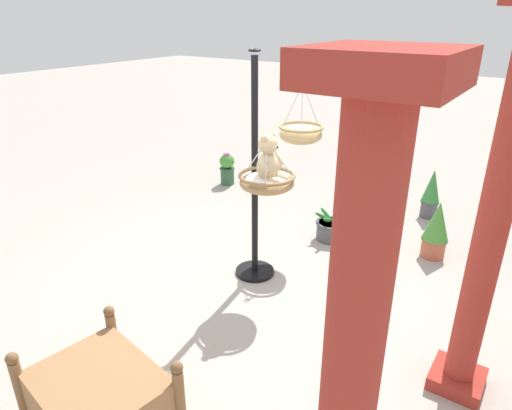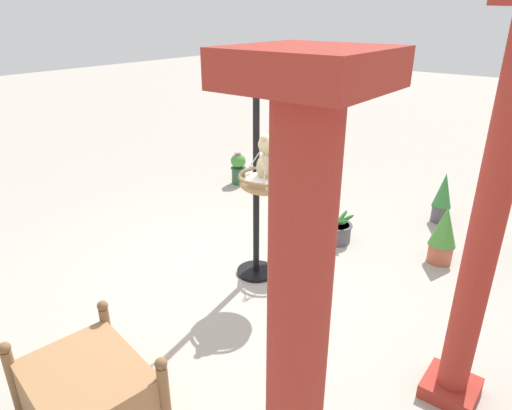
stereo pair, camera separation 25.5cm
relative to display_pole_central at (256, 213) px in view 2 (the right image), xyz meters
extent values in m
plane|color=#A8A093|center=(0.24, 0.09, -0.76)|extent=(40.00, 40.00, 0.00)
cylinder|color=black|center=(0.00, 0.00, 0.44)|extent=(0.07, 0.07, 2.40)
cylinder|color=black|center=(0.00, 0.00, -0.74)|extent=(0.44, 0.44, 0.04)
torus|color=black|center=(0.00, 0.00, 1.68)|extent=(0.12, 0.12, 0.02)
ellipsoid|color=#A37F51|center=(0.15, 0.25, 0.44)|extent=(0.55, 0.55, 0.17)
torus|color=olive|center=(0.15, 0.25, 0.52)|extent=(0.57, 0.57, 0.04)
ellipsoid|color=silver|center=(0.15, 0.25, 0.46)|extent=(0.48, 0.48, 0.14)
cylinder|color=#B7B7BC|center=(0.26, 0.31, 0.70)|extent=(0.23, 0.14, 0.36)
cylinder|color=#B7B7BC|center=(0.04, 0.31, 0.70)|extent=(0.23, 0.14, 0.36)
cylinder|color=#B7B7BC|center=(0.15, 0.12, 0.70)|extent=(0.01, 0.26, 0.36)
torus|color=#B7B7BC|center=(0.15, 0.25, 0.88)|extent=(0.06, 0.06, 0.01)
ellipsoid|color=#D1B789|center=(0.15, 0.26, 0.61)|extent=(0.25, 0.21, 0.29)
sphere|color=#D1B789|center=(0.15, 0.26, 0.84)|extent=(0.22, 0.22, 0.19)
ellipsoid|color=beige|center=(0.15, 0.33, 0.83)|extent=(0.09, 0.08, 0.06)
sphere|color=black|center=(0.15, 0.36, 0.83)|extent=(0.03, 0.03, 0.03)
sphere|color=#D1B789|center=(0.08, 0.26, 0.92)|extent=(0.07, 0.07, 0.07)
sphere|color=#D1B789|center=(0.22, 0.26, 0.92)|extent=(0.07, 0.07, 0.07)
ellipsoid|color=#D1B789|center=(0.02, 0.29, 0.65)|extent=(0.08, 0.14, 0.19)
ellipsoid|color=#D1B789|center=(0.28, 0.29, 0.65)|extent=(0.08, 0.14, 0.19)
ellipsoid|color=#D1B789|center=(0.08, 0.37, 0.51)|extent=(0.09, 0.17, 0.09)
ellipsoid|color=#D1B789|center=(0.22, 0.37, 0.51)|extent=(0.09, 0.17, 0.09)
ellipsoid|color=tan|center=(-0.92, 0.02, 0.67)|extent=(0.51, 0.51, 0.21)
torus|color=tan|center=(-0.92, 0.02, 0.77)|extent=(0.53, 0.53, 0.04)
ellipsoid|color=silver|center=(-0.92, 0.02, 0.69)|extent=(0.45, 0.45, 0.17)
cylinder|color=#B7B7BC|center=(-0.82, 0.08, 1.02)|extent=(0.22, 0.13, 0.51)
cylinder|color=#B7B7BC|center=(-1.02, 0.08, 1.02)|extent=(0.22, 0.13, 0.51)
cylinder|color=#B7B7BC|center=(-0.92, -0.09, 1.02)|extent=(0.01, 0.24, 0.51)
torus|color=#B7B7BC|center=(-0.92, 0.02, 1.27)|extent=(0.06, 0.06, 0.01)
cube|color=#9E2D23|center=(2.54, 2.15, 1.89)|extent=(0.37, 0.37, 0.10)
cylinder|color=#9E2D23|center=(0.47, 2.30, 0.64)|extent=(0.22, 0.22, 2.81)
cube|color=#9E2D23|center=(0.47, 2.30, -0.70)|extent=(0.40, 0.40, 0.12)
cube|color=#9E7047|center=(2.34, 0.29, -0.54)|extent=(0.87, 0.99, 0.46)
cube|color=#382819|center=(2.34, 0.29, -0.34)|extent=(0.76, 0.87, 0.06)
cylinder|color=brown|center=(2.05, 0.78, -0.49)|extent=(0.08, 0.08, 0.56)
cylinder|color=brown|center=(1.91, -0.09, -0.49)|extent=(0.08, 0.08, 0.56)
cylinder|color=brown|center=(2.63, -0.21, -0.49)|extent=(0.08, 0.08, 0.56)
sphere|color=brown|center=(2.05, 0.78, -0.18)|extent=(0.09, 0.09, 0.09)
sphere|color=brown|center=(1.91, -0.09, -0.18)|extent=(0.09, 0.09, 0.09)
sphere|color=brown|center=(2.63, -0.21, -0.18)|extent=(0.09, 0.09, 0.09)
cylinder|color=#AD563D|center=(-1.56, 1.58, -0.64)|extent=(0.28, 0.28, 0.24)
torus|color=#9C4E37|center=(-1.56, 1.58, -0.53)|extent=(0.31, 0.31, 0.03)
cylinder|color=#382819|center=(-1.56, 1.58, -0.54)|extent=(0.25, 0.25, 0.03)
cone|color=#478E38|center=(-1.56, 1.58, -0.28)|extent=(0.31, 0.31, 0.49)
cylinder|color=#4C4C51|center=(-2.71, 1.21, -0.64)|extent=(0.23, 0.23, 0.25)
torus|color=#444449|center=(-2.71, 1.21, -0.53)|extent=(0.26, 0.26, 0.03)
cylinder|color=#382819|center=(-2.71, 1.21, -0.53)|extent=(0.20, 0.20, 0.03)
cone|color=#38843D|center=(-2.71, 1.21, -0.28)|extent=(0.25, 0.25, 0.48)
cylinder|color=#4C4C51|center=(-1.26, 0.34, -0.64)|extent=(0.37, 0.37, 0.24)
torus|color=#444449|center=(-1.26, 0.34, -0.53)|extent=(0.41, 0.41, 0.03)
cylinder|color=#382819|center=(-1.26, 0.34, -0.54)|extent=(0.33, 0.33, 0.03)
ellipsoid|color=#28702D|center=(-1.16, 0.33, -0.45)|extent=(0.24, 0.07, 0.16)
ellipsoid|color=#28702D|center=(-1.22, 0.43, -0.45)|extent=(0.14, 0.23, 0.17)
ellipsoid|color=#28702D|center=(-1.33, 0.42, -0.45)|extent=(0.18, 0.22, 0.16)
ellipsoid|color=#28702D|center=(-1.37, 0.35, -0.45)|extent=(0.24, 0.08, 0.16)
ellipsoid|color=#28702D|center=(-1.31, 0.24, -0.45)|extent=(0.14, 0.24, 0.14)
ellipsoid|color=#28702D|center=(-1.21, 0.25, -0.45)|extent=(0.16, 0.23, 0.15)
cylinder|color=#2D5638|center=(-2.13, -2.05, -0.62)|extent=(0.23, 0.23, 0.29)
torus|color=#294E32|center=(-2.13, -2.05, -0.48)|extent=(0.27, 0.27, 0.03)
cylinder|color=#382819|center=(-2.13, -2.05, -0.49)|extent=(0.20, 0.20, 0.03)
ellipsoid|color=#478E38|center=(-2.13, -2.05, -0.35)|extent=(0.26, 0.26, 0.24)
sphere|color=#D166B7|center=(-2.07, -2.06, -0.22)|extent=(0.05, 0.05, 0.05)
sphere|color=#D166B7|center=(-2.13, -2.03, -0.22)|extent=(0.06, 0.06, 0.06)
camera|label=1|loc=(3.67, 2.54, 2.02)|focal=31.62mm
camera|label=2|loc=(3.52, 2.75, 2.02)|focal=31.62mm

